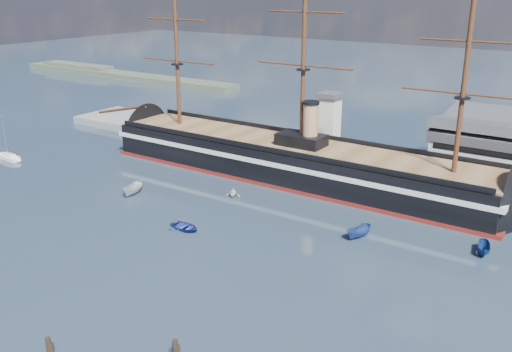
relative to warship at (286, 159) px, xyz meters
The scene contains 12 objects.
ground 20.41m from the warship, 88.16° to the right, with size 600.00×600.00×0.00m, color #24343E.
quay 19.64m from the warship, 56.37° to the left, with size 180.00×18.00×2.00m, color slate.
quay_tower 14.66m from the warship, 74.34° to the left, with size 5.00×5.00×15.00m.
shoreline 157.60m from the warship, 151.58° to the left, with size 120.00×10.00×4.00m.
warship is the anchor object (origin of this frame).
sailboat 67.31m from the warship, 156.85° to the right, with size 7.07×2.54×11.10m.
motorboat_a 33.50m from the warship, 126.29° to the right, with size 7.04×2.58×2.82m, color silver.
motorboat_b 34.25m from the warship, 89.68° to the right, with size 3.60×1.44×1.68m, color navy.
motorboat_c 33.69m from the warship, 37.44° to the right, with size 6.44×2.36×2.58m, color navy.
motorboat_d 16.86m from the warship, 98.91° to the right, with size 5.27×2.28×1.93m, color #F4E5C8.
motorboat_f 47.97m from the warship, 18.22° to the right, with size 5.89×2.16×2.36m, color navy.
piling_near_mid 69.88m from the warship, 82.02° to the right, with size 0.64×0.64×2.69m, color black.
Camera 1 is at (60.19, -42.08, 40.90)m, focal length 40.00 mm.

